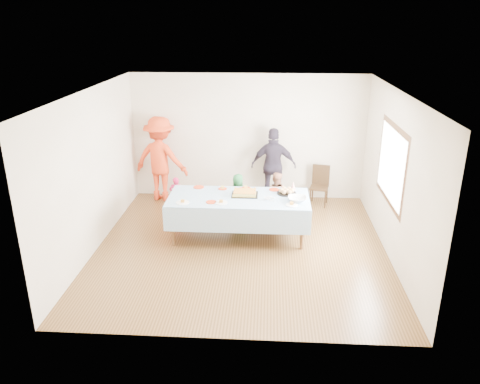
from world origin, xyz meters
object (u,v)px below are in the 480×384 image
(birthday_cake, at_px, (245,193))
(dining_chair, at_px, (320,183))
(adult_left, at_px, (161,159))
(party_table, at_px, (239,200))

(birthday_cake, relative_size, dining_chair, 0.55)
(adult_left, bearing_deg, dining_chair, -167.78)
(party_table, relative_size, birthday_cake, 5.36)
(party_table, height_order, adult_left, adult_left)
(party_table, bearing_deg, adult_left, 135.11)
(birthday_cake, xyz_separation_m, adult_left, (-1.90, 1.69, 0.10))
(dining_chair, bearing_deg, party_table, -119.39)
(dining_chair, relative_size, adult_left, 0.46)
(adult_left, bearing_deg, party_table, 148.34)
(birthday_cake, height_order, dining_chair, birthday_cake)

